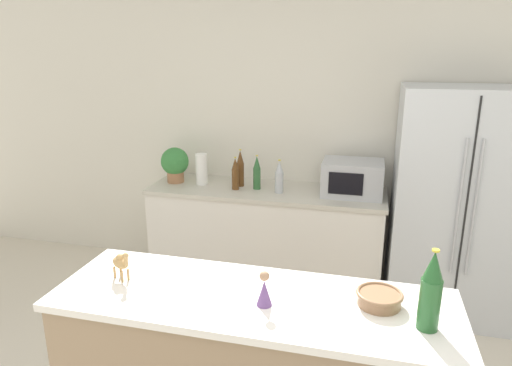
# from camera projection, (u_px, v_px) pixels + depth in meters

# --- Properties ---
(wall_back) EXTENTS (8.00, 0.06, 2.55)m
(wall_back) POSITION_uv_depth(u_px,v_px,m) (323.00, 139.00, 3.97)
(wall_back) COLOR silver
(wall_back) RESTS_ON ground_plane
(back_counter) EXTENTS (1.99, 0.63, 0.88)m
(back_counter) POSITION_uv_depth(u_px,v_px,m) (266.00, 237.00, 4.00)
(back_counter) COLOR silver
(back_counter) RESTS_ON ground_plane
(refrigerator) EXTENTS (0.93, 0.70, 1.77)m
(refrigerator) POSITION_uv_depth(u_px,v_px,m) (456.00, 205.00, 3.47)
(refrigerator) COLOR silver
(refrigerator) RESTS_ON ground_plane
(potted_plant) EXTENTS (0.24, 0.24, 0.31)m
(potted_plant) POSITION_uv_depth(u_px,v_px,m) (175.00, 163.00, 4.03)
(potted_plant) COLOR #9E6B47
(potted_plant) RESTS_ON back_counter
(paper_towel_roll) EXTENTS (0.10, 0.10, 0.27)m
(paper_towel_roll) POSITION_uv_depth(u_px,v_px,m) (202.00, 169.00, 3.97)
(paper_towel_roll) COLOR white
(paper_towel_roll) RESTS_ON back_counter
(microwave) EXTENTS (0.48, 0.37, 0.28)m
(microwave) POSITION_uv_depth(u_px,v_px,m) (352.00, 178.00, 3.68)
(microwave) COLOR #B2B5BA
(microwave) RESTS_ON back_counter
(back_bottle_0) EXTENTS (0.07, 0.07, 0.28)m
(back_bottle_0) POSITION_uv_depth(u_px,v_px,m) (279.00, 177.00, 3.73)
(back_bottle_0) COLOR #B2B7BC
(back_bottle_0) RESTS_ON back_counter
(back_bottle_1) EXTENTS (0.06, 0.06, 0.32)m
(back_bottle_1) POSITION_uv_depth(u_px,v_px,m) (240.00, 169.00, 3.91)
(back_bottle_1) COLOR brown
(back_bottle_1) RESTS_ON back_counter
(back_bottle_2) EXTENTS (0.06, 0.06, 0.28)m
(back_bottle_2) POSITION_uv_depth(u_px,v_px,m) (235.00, 174.00, 3.83)
(back_bottle_2) COLOR brown
(back_bottle_2) RESTS_ON back_counter
(back_bottle_3) EXTENTS (0.06, 0.06, 0.29)m
(back_bottle_3) POSITION_uv_depth(u_px,v_px,m) (257.00, 173.00, 3.83)
(back_bottle_3) COLOR #2D6033
(back_bottle_3) RESTS_ON back_counter
(wine_bottle) EXTENTS (0.08, 0.08, 0.33)m
(wine_bottle) POSITION_uv_depth(u_px,v_px,m) (431.00, 291.00, 1.73)
(wine_bottle) COLOR #235628
(wine_bottle) RESTS_ON bar_counter
(fruit_bowl) EXTENTS (0.20, 0.20, 0.06)m
(fruit_bowl) POSITION_uv_depth(u_px,v_px,m) (379.00, 298.00, 1.93)
(fruit_bowl) COLOR #8C6647
(fruit_bowl) RESTS_ON bar_counter
(camel_figurine) EXTENTS (0.12, 0.10, 0.15)m
(camel_figurine) POSITION_uv_depth(u_px,v_px,m) (121.00, 262.00, 2.13)
(camel_figurine) COLOR tan
(camel_figurine) RESTS_ON bar_counter
(wise_man_figurine_blue) EXTENTS (0.07, 0.07, 0.16)m
(wise_man_figurine_blue) POSITION_uv_depth(u_px,v_px,m) (264.00, 291.00, 1.92)
(wise_man_figurine_blue) COLOR #6B4784
(wise_man_figurine_blue) RESTS_ON bar_counter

